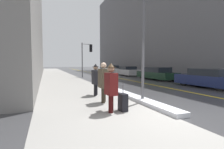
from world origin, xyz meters
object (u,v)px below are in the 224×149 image
Objects in this scene: lamp_post at (143,30)px; parked_car_white at (111,70)px; pedestrian_in_glasses at (111,86)px; traffic_light_near at (87,52)px; rolling_suitcase at (123,102)px; pedestrian_with_shoulder_bag at (96,78)px; parked_car_navy at (209,78)px; parked_car_silver at (127,71)px; pedestrian_nearside at (104,80)px; parked_car_dark_green at (157,74)px.

parked_car_white is at bearing 72.60° from lamp_post.
traffic_light_near is at bearing 167.49° from pedestrian_in_glasses.
rolling_suitcase is (-2.30, -15.21, -2.63)m from traffic_light_near.
pedestrian_with_shoulder_bag is 20.28m from parked_car_white.
pedestrian_in_glasses is 0.35× the size of parked_car_navy.
parked_car_silver is (8.37, 15.96, -0.29)m from pedestrian_in_glasses.
parked_car_silver is at bearing 151.25° from rolling_suitcase.
parked_car_silver is (8.02, 12.86, -0.28)m from pedestrian_with_shoulder_bag.
lamp_post is 1.14× the size of parked_car_silver.
pedestrian_in_glasses is at bearing 109.33° from parked_car_navy.
parked_car_navy is at bearing -73.10° from traffic_light_near.
pedestrian_in_glasses is at bearing -108.37° from traffic_light_near.
pedestrian_nearside reaches higher than pedestrian_with_shoulder_bag.
rolling_suitcase is (0.07, -3.16, -0.57)m from pedestrian_with_shoulder_bag.
traffic_light_near is 15.53m from pedestrian_in_glasses.
traffic_light_near reaches higher than pedestrian_in_glasses.
parked_car_white is (-0.02, 18.53, 0.01)m from parked_car_navy.
pedestrian_nearside is at bearing 149.47° from parked_car_silver.
parked_car_dark_green is (6.76, 8.58, -2.38)m from lamp_post.
traffic_light_near is (0.95, 14.23, -0.04)m from lamp_post.
parked_car_navy is 1.05× the size of parked_car_silver.
rolling_suitcase is (-7.88, -21.82, -0.32)m from parked_car_white.
pedestrian_in_glasses is 3.12m from pedestrian_with_shoulder_bag.
parked_car_navy reaches higher than rolling_suitcase.
traffic_light_near is 2.54× the size of pedestrian_with_shoulder_bag.
rolling_suitcase is (0.41, -0.06, -0.58)m from pedestrian_in_glasses.
parked_car_silver is (5.65, 0.81, -2.34)m from traffic_light_near.
pedestrian_with_shoulder_bag reaches higher than parked_car_navy.
parked_car_white is (7.94, 18.66, -0.25)m from pedestrian_with_shoulder_bag.
lamp_post reaches higher than parked_car_silver.
pedestrian_with_shoulder_bag is at bearing 178.85° from rolling_suitcase.
parked_car_silver is at bearing 149.99° from pedestrian_in_glasses.
parked_car_silver is at bearing -0.08° from traffic_light_near.
parked_car_navy is (8.10, 1.82, -0.31)m from pedestrian_nearside.
parked_car_white reaches higher than parked_car_silver.
lamp_post is at bearing 123.73° from rolling_suitcase.
parked_car_navy is at bearing 19.41° from lamp_post.
pedestrian_with_shoulder_bag is 7.96m from parked_car_navy.
parked_car_white is at bearing 156.79° from pedestrian_in_glasses.
lamp_post is 2.88m from pedestrian_in_glasses.
rolling_suitcase is (-8.11, -9.57, -0.29)m from parked_car_dark_green.
parked_car_dark_green is (8.31, 8.10, -0.33)m from pedestrian_nearside.
traffic_light_near is 6.17m from parked_car_silver.
pedestrian_in_glasses is (-2.71, -15.15, -2.05)m from traffic_light_near.
lamp_post reaches higher than pedestrian_in_glasses.
traffic_light_near is 8.95m from parked_car_white.
pedestrian_with_shoulder_bag reaches higher than rolling_suitcase.
traffic_light_near reaches higher than pedestrian_with_shoulder_bag.
parked_car_dark_green is 1.04× the size of parked_car_white.
parked_car_white is at bearing 41.61° from traffic_light_near.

